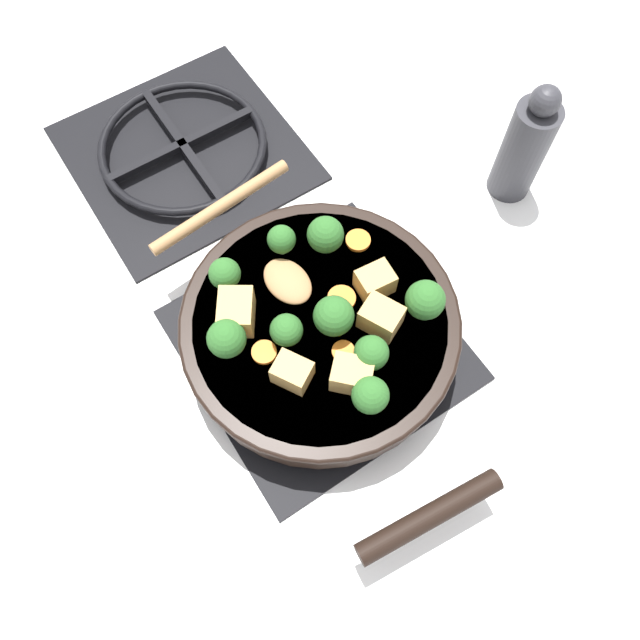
# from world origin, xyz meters

# --- Properties ---
(ground_plane) EXTENTS (2.40, 2.40, 0.00)m
(ground_plane) POSITION_xyz_m (0.00, 0.00, 0.00)
(ground_plane) COLOR white
(front_burner_grate) EXTENTS (0.31, 0.31, 0.03)m
(front_burner_grate) POSITION_xyz_m (0.00, 0.00, 0.01)
(front_burner_grate) COLOR black
(front_burner_grate) RESTS_ON ground_plane
(rear_burner_grate) EXTENTS (0.31, 0.31, 0.03)m
(rear_burner_grate) POSITION_xyz_m (0.00, 0.36, 0.01)
(rear_burner_grate) COLOR black
(rear_burner_grate) RESTS_ON ground_plane
(skillet_pan) EXTENTS (0.33, 0.43, 0.05)m
(skillet_pan) POSITION_xyz_m (-0.00, -0.00, 0.05)
(skillet_pan) COLOR black
(skillet_pan) RESTS_ON front_burner_grate
(wooden_spoon) EXTENTS (0.20, 0.19, 0.02)m
(wooden_spoon) POSITION_xyz_m (-0.01, 0.13, 0.08)
(wooden_spoon) COLOR #A87A4C
(wooden_spoon) RESTS_ON skillet_pan
(tofu_cube_center_large) EXTENTS (0.06, 0.06, 0.04)m
(tofu_cube_center_large) POSITION_xyz_m (-0.08, 0.05, 0.10)
(tofu_cube_center_large) COLOR tan
(tofu_cube_center_large) RESTS_ON skillet_pan
(tofu_cube_near_handle) EXTENTS (0.06, 0.06, 0.03)m
(tofu_cube_near_handle) POSITION_xyz_m (-0.01, -0.08, 0.09)
(tofu_cube_near_handle) COLOR tan
(tofu_cube_near_handle) RESTS_ON skillet_pan
(tofu_cube_east_chunk) EXTENTS (0.04, 0.04, 0.03)m
(tofu_cube_east_chunk) POSITION_xyz_m (0.08, -0.00, 0.09)
(tofu_cube_east_chunk) COLOR tan
(tofu_cube_east_chunk) RESTS_ON skillet_pan
(tofu_cube_west_chunk) EXTENTS (0.05, 0.05, 0.03)m
(tofu_cube_west_chunk) POSITION_xyz_m (-0.06, -0.04, 0.09)
(tofu_cube_west_chunk) COLOR tan
(tofu_cube_west_chunk) RESTS_ON skillet_pan
(tofu_cube_back_piece) EXTENTS (0.05, 0.05, 0.03)m
(tofu_cube_back_piece) POSITION_xyz_m (0.05, -0.04, 0.09)
(tofu_cube_back_piece) COLOR tan
(tofu_cube_back_piece) RESTS_ON skillet_pan
(broccoli_floret_near_spoon) EXTENTS (0.04, 0.04, 0.05)m
(broccoli_floret_near_spoon) POSITION_xyz_m (0.06, 0.08, 0.10)
(broccoli_floret_near_spoon) COLOR #709956
(broccoli_floret_near_spoon) RESTS_ON skillet_pan
(broccoli_floret_center_top) EXTENTS (0.04, 0.04, 0.05)m
(broccoli_floret_center_top) POSITION_xyz_m (0.02, -0.07, 0.10)
(broccoli_floret_center_top) COLOR #709956
(broccoli_floret_center_top) RESTS_ON skillet_pan
(broccoli_floret_east_rim) EXTENTS (0.04, 0.04, 0.04)m
(broccoli_floret_east_rim) POSITION_xyz_m (-0.07, 0.10, 0.10)
(broccoli_floret_east_rim) COLOR #709956
(broccoli_floret_east_rim) RESTS_ON skillet_pan
(broccoli_floret_west_rim) EXTENTS (0.04, 0.04, 0.05)m
(broccoli_floret_west_rim) POSITION_xyz_m (-0.10, 0.03, 0.10)
(broccoli_floret_west_rim) COLOR #709956
(broccoli_floret_west_rim) RESTS_ON skillet_pan
(broccoli_floret_north_edge) EXTENTS (0.04, 0.04, 0.05)m
(broccoli_floret_north_edge) POSITION_xyz_m (-0.01, -0.11, 0.10)
(broccoli_floret_north_edge) COLOR #709956
(broccoli_floret_north_edge) RESTS_ON skillet_pan
(broccoli_floret_south_cluster) EXTENTS (0.03, 0.03, 0.04)m
(broccoli_floret_south_cluster) POSITION_xyz_m (0.01, 0.10, 0.10)
(broccoli_floret_south_cluster) COLOR #709956
(broccoli_floret_south_cluster) RESTS_ON skillet_pan
(broccoli_floret_mid_floret) EXTENTS (0.05, 0.05, 0.05)m
(broccoli_floret_mid_floret) POSITION_xyz_m (0.01, -0.02, 0.10)
(broccoli_floret_mid_floret) COLOR #709956
(broccoli_floret_mid_floret) RESTS_ON skillet_pan
(broccoli_floret_small_inner) EXTENTS (0.04, 0.04, 0.04)m
(broccoli_floret_small_inner) POSITION_xyz_m (-0.04, -0.00, 0.10)
(broccoli_floret_small_inner) COLOR #709956
(broccoli_floret_small_inner) RESTS_ON skillet_pan
(broccoli_floret_tall_stem) EXTENTS (0.05, 0.05, 0.05)m
(broccoli_floret_tall_stem) POSITION_xyz_m (0.10, -0.05, 0.10)
(broccoli_floret_tall_stem) COLOR #709956
(broccoli_floret_tall_stem) RESTS_ON skillet_pan
(carrot_slice_orange_thin) EXTENTS (0.03, 0.03, 0.01)m
(carrot_slice_orange_thin) POSITION_xyz_m (0.10, 0.06, 0.08)
(carrot_slice_orange_thin) COLOR orange
(carrot_slice_orange_thin) RESTS_ON skillet_pan
(carrot_slice_near_center) EXTENTS (0.03, 0.03, 0.01)m
(carrot_slice_near_center) POSITION_xyz_m (-0.07, -0.00, 0.08)
(carrot_slice_near_center) COLOR orange
(carrot_slice_near_center) RESTS_ON skillet_pan
(carrot_slice_edge_slice) EXTENTS (0.03, 0.03, 0.01)m
(carrot_slice_edge_slice) POSITION_xyz_m (-0.00, -0.05, 0.08)
(carrot_slice_edge_slice) COLOR orange
(carrot_slice_edge_slice) RESTS_ON skillet_pan
(carrot_slice_under_broccoli) EXTENTS (0.03, 0.03, 0.01)m
(carrot_slice_under_broccoli) POSITION_xyz_m (0.04, 0.01, 0.08)
(carrot_slice_under_broccoli) COLOR orange
(carrot_slice_under_broccoli) RESTS_ON skillet_pan
(pepper_mill) EXTENTS (0.06, 0.06, 0.18)m
(pepper_mill) POSITION_xyz_m (0.36, 0.06, 0.08)
(pepper_mill) COLOR #333338
(pepper_mill) RESTS_ON ground_plane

